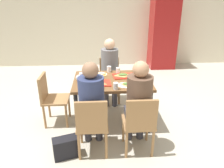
% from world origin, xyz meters
% --- Properties ---
extents(ground_plane, '(10.00, 10.00, 0.02)m').
position_xyz_m(ground_plane, '(0.00, 0.00, -0.01)').
color(ground_plane, '#B2AD9E').
extents(back_wall, '(10.00, 0.10, 2.80)m').
position_xyz_m(back_wall, '(0.00, 3.20, 1.40)').
color(back_wall, beige).
rests_on(back_wall, ground_plane).
extents(main_table, '(1.19, 0.88, 0.74)m').
position_xyz_m(main_table, '(0.00, 0.00, 0.65)').
color(main_table, brown).
rests_on(main_table, ground_plane).
extents(chair_near_left, '(0.40, 0.40, 0.83)m').
position_xyz_m(chair_near_left, '(-0.30, -0.82, 0.48)').
color(chair_near_left, '#9E7247').
rests_on(chair_near_left, ground_plane).
extents(chair_near_right, '(0.40, 0.40, 0.83)m').
position_xyz_m(chair_near_right, '(0.30, -0.82, 0.48)').
color(chair_near_right, '#9E7247').
rests_on(chair_near_right, ground_plane).
extents(chair_far_side, '(0.40, 0.40, 0.83)m').
position_xyz_m(chair_far_side, '(0.00, 0.82, 0.48)').
color(chair_far_side, '#9E7247').
rests_on(chair_far_side, ground_plane).
extents(chair_left_end, '(0.40, 0.40, 0.83)m').
position_xyz_m(chair_left_end, '(-0.98, 0.00, 0.48)').
color(chair_left_end, '#9E7247').
rests_on(chair_left_end, ground_plane).
extents(person_in_red, '(0.32, 0.42, 1.24)m').
position_xyz_m(person_in_red, '(-0.30, -0.68, 0.73)').
color(person_in_red, '#383842').
rests_on(person_in_red, ground_plane).
extents(person_in_brown_jacket, '(0.32, 0.42, 1.24)m').
position_xyz_m(person_in_brown_jacket, '(0.30, -0.68, 0.73)').
color(person_in_brown_jacket, '#383842').
rests_on(person_in_brown_jacket, ground_plane).
extents(person_far_side, '(0.32, 0.42, 1.24)m').
position_xyz_m(person_far_side, '(-0.00, 0.68, 0.73)').
color(person_far_side, '#383842').
rests_on(person_far_side, ground_plane).
extents(tray_red_near, '(0.37, 0.27, 0.02)m').
position_xyz_m(tray_red_near, '(-0.21, -0.15, 0.74)').
color(tray_red_near, red).
rests_on(tray_red_near, main_table).
extents(tray_red_far, '(0.38, 0.29, 0.02)m').
position_xyz_m(tray_red_far, '(0.21, 0.13, 0.74)').
color(tray_red_far, red).
rests_on(tray_red_far, main_table).
extents(paper_plate_center, '(0.22, 0.22, 0.01)m').
position_xyz_m(paper_plate_center, '(-0.18, 0.24, 0.74)').
color(paper_plate_center, white).
rests_on(paper_plate_center, main_table).
extents(paper_plate_near_edge, '(0.22, 0.22, 0.01)m').
position_xyz_m(paper_plate_near_edge, '(0.18, -0.24, 0.74)').
color(paper_plate_near_edge, white).
rests_on(paper_plate_near_edge, main_table).
extents(pizza_slice_a, '(0.27, 0.24, 0.02)m').
position_xyz_m(pizza_slice_a, '(-0.23, -0.15, 0.76)').
color(pizza_slice_a, tan).
rests_on(pizza_slice_a, tray_red_near).
extents(pizza_slice_b, '(0.24, 0.18, 0.02)m').
position_xyz_m(pizza_slice_b, '(0.18, 0.15, 0.76)').
color(pizza_slice_b, tan).
rests_on(pizza_slice_b, tray_red_far).
extents(pizza_slice_c, '(0.24, 0.24, 0.02)m').
position_xyz_m(pizza_slice_c, '(-0.17, 0.22, 0.75)').
color(pizza_slice_c, '#C68C47').
rests_on(pizza_slice_c, paper_plate_center).
extents(pizza_slice_d, '(0.23, 0.20, 0.02)m').
position_xyz_m(pizza_slice_d, '(0.21, -0.23, 0.75)').
color(pizza_slice_d, '#DBAD60').
rests_on(pizza_slice_d, paper_plate_near_edge).
extents(plastic_cup_a, '(0.07, 0.07, 0.10)m').
position_xyz_m(plastic_cup_a, '(-0.03, 0.37, 0.79)').
color(plastic_cup_a, white).
rests_on(plastic_cup_a, main_table).
extents(plastic_cup_b, '(0.07, 0.07, 0.10)m').
position_xyz_m(plastic_cup_b, '(0.03, -0.37, 0.79)').
color(plastic_cup_b, white).
rests_on(plastic_cup_b, main_table).
extents(plastic_cup_c, '(0.07, 0.07, 0.10)m').
position_xyz_m(plastic_cup_c, '(-0.48, 0.07, 0.79)').
color(plastic_cup_c, white).
rests_on(plastic_cup_c, main_table).
extents(plastic_cup_d, '(0.07, 0.07, 0.10)m').
position_xyz_m(plastic_cup_d, '(0.12, 0.29, 0.79)').
color(plastic_cup_d, white).
rests_on(plastic_cup_d, main_table).
extents(soda_can, '(0.07, 0.07, 0.12)m').
position_xyz_m(soda_can, '(0.51, 0.02, 0.80)').
color(soda_can, '#B7BCC6').
rests_on(soda_can, main_table).
extents(condiment_bottle, '(0.06, 0.06, 0.16)m').
position_xyz_m(condiment_bottle, '(-0.39, 0.24, 0.82)').
color(condiment_bottle, red).
rests_on(condiment_bottle, main_table).
extents(foil_bundle, '(0.10, 0.10, 0.10)m').
position_xyz_m(foil_bundle, '(-0.51, -0.02, 0.79)').
color(foil_bundle, silver).
rests_on(foil_bundle, main_table).
extents(handbag, '(0.35, 0.25, 0.28)m').
position_xyz_m(handbag, '(-0.65, -0.84, 0.14)').
color(handbag, black).
rests_on(handbag, ground_plane).
extents(drink_fridge, '(0.70, 0.60, 1.90)m').
position_xyz_m(drink_fridge, '(1.61, 2.85, 0.95)').
color(drink_fridge, maroon).
rests_on(drink_fridge, ground_plane).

